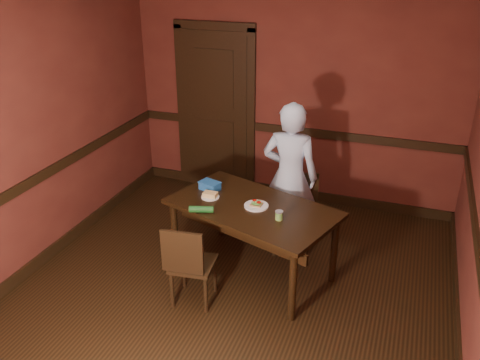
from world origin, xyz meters
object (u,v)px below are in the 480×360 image
Objects in this scene: person at (290,177)px; chair_near at (193,262)px; sandwich_plate at (256,205)px; chair_far at (290,214)px; sauce_jar at (279,215)px; food_tub at (210,186)px; cheese_saucer at (210,195)px; dining_table at (252,239)px.

chair_near is at bearing 64.80° from person.
chair_far is at bearing 69.46° from sandwich_plate.
chair_far is 1.03× the size of chair_near.
chair_far is 0.40m from person.
sandwich_plate is at bearing 74.91° from person.
sauce_jar reaches higher than chair_near.
sauce_jar is 0.36× the size of food_tub.
person is at bearing 48.79° from food_tub.
chair_near is 1.41m from person.
food_tub is (-0.82, 0.36, 0.00)m from sauce_jar.
chair_near is 0.87m from sauce_jar.
cheese_saucer is at bearing 165.28° from sauce_jar.
dining_table is at bearing -173.55° from sandwich_plate.
food_tub is (-0.75, -0.35, 0.36)m from chair_far.
chair_near is at bearing -147.01° from sauce_jar.
dining_table is at bearing 151.48° from sauce_jar.
sauce_jar is (0.27, -0.17, 0.03)m from sandwich_plate.
person is 0.88m from cheese_saucer.
food_tub is (-0.16, 0.79, 0.38)m from chair_near.
chair_near is 0.50× the size of person.
dining_table is 0.69m from chair_near.
dining_table is at bearing -3.92° from food_tub.
dining_table is at bearing -127.66° from chair_near.
food_tub is at bearing 113.82° from cheese_saucer.
person reaches higher than dining_table.
cheese_saucer is (-0.45, 0.03, 0.39)m from dining_table.
chair_far is at bearing 84.96° from dining_table.
dining_table is 1.96× the size of chair_near.
chair_far reaches higher than dining_table.
person is 0.66m from sandwich_plate.
food_tub is (-0.52, 0.19, 0.41)m from dining_table.
cheese_saucer is at bearing -162.25° from chair_far.
chair_far reaches higher than cheese_saucer.
chair_far is at bearing 95.48° from sauce_jar.
sauce_jar is 0.48× the size of cheese_saucer.
chair_far is (0.24, 0.54, 0.04)m from dining_table.
chair_near is 9.37× the size of sauce_jar.
cheese_saucer is (-0.75, 0.20, -0.02)m from sauce_jar.
chair_far is 3.56× the size of sandwich_plate.
sandwich_plate is at bearing -129.51° from chair_far.
person reaches higher than chair_far.
sandwich_plate is 0.59m from food_tub.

